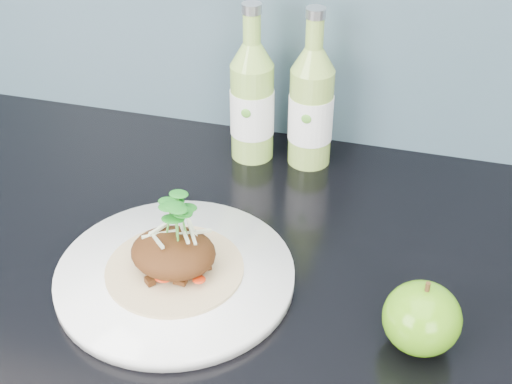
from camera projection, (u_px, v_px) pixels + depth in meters
dinner_plate at (175, 275)px, 0.82m from camera, size 0.36×0.36×0.02m
pork_taco at (173, 251)px, 0.80m from camera, size 0.16×0.16×0.10m
green_apple at (422, 318)px, 0.72m from camera, size 0.11×0.11×0.09m
cider_bottle_left at (252, 102)px, 1.00m from camera, size 0.07×0.07×0.23m
cider_bottle_right at (311, 107)px, 0.99m from camera, size 0.08×0.08×0.23m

